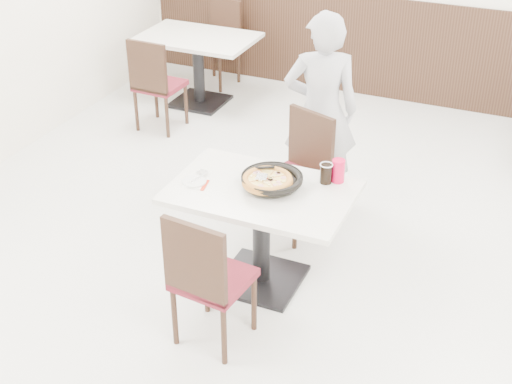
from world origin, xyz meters
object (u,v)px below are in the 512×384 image
at_px(side_plate, 194,181).
at_px(bg_chair_left_far, 216,44).
at_px(chair_near, 214,276).
at_px(pizza, 267,181).
at_px(chair_far, 294,177).
at_px(bg_table_left, 199,70).
at_px(pizza_pan, 272,182).
at_px(diner_person, 321,112).
at_px(cola_glass, 326,174).
at_px(main_table, 261,237).
at_px(red_cup, 338,171).
at_px(bg_chair_left_near, 160,83).

height_order(side_plate, bg_chair_left_far, bg_chair_left_far).
relative_size(chair_near, pizza, 2.83).
height_order(chair_far, bg_table_left, chair_far).
relative_size(pizza_pan, diner_person, 0.21).
bearing_deg(pizza, bg_table_left, 125.84).
distance_m(pizza_pan, cola_glass, 0.37).
xyz_separation_m(pizza_pan, side_plate, (-0.50, -0.15, -0.03)).
xyz_separation_m(chair_far, pizza_pan, (0.09, -0.65, 0.32)).
bearing_deg(cola_glass, bg_chair_left_far, 127.73).
height_order(pizza_pan, pizza, pizza).
bearing_deg(side_plate, cola_glass, 23.81).
distance_m(cola_glass, bg_chair_left_far, 3.78).
bearing_deg(main_table, bg_table_left, 125.20).
distance_m(chair_far, pizza, 0.77).
distance_m(pizza_pan, bg_chair_left_far, 3.77).
height_order(main_table, pizza, pizza).
distance_m(pizza, bg_chair_left_far, 3.79).
bearing_deg(main_table, red_cup, 35.59).
xyz_separation_m(chair_near, diner_person, (0.03, 1.86, 0.34)).
xyz_separation_m(red_cup, bg_chair_left_near, (-2.36, 1.65, -0.35)).
bearing_deg(chair_near, bg_chair_left_near, 132.20).
bearing_deg(pizza, bg_chair_left_far, 121.63).
distance_m(bg_table_left, bg_chair_left_far, 0.59).
distance_m(red_cup, diner_person, 1.01).
xyz_separation_m(main_table, cola_glass, (0.36, 0.26, 0.44)).
distance_m(chair_near, pizza_pan, 0.77).
height_order(red_cup, bg_table_left, red_cup).
distance_m(red_cup, bg_chair_left_near, 2.90).
relative_size(bg_chair_left_near, bg_chair_left_far, 1.00).
distance_m(side_plate, bg_table_left, 3.12).
bearing_deg(chair_near, bg_chair_left_far, 122.28).
xyz_separation_m(pizza_pan, red_cup, (0.37, 0.25, 0.04)).
bearing_deg(bg_chair_left_near, bg_table_left, 87.32).
distance_m(main_table, side_plate, 0.60).
height_order(side_plate, bg_table_left, side_plate).
xyz_separation_m(main_table, bg_chair_left_far, (-1.95, 3.23, 0.10)).
relative_size(chair_far, red_cup, 5.94).
bearing_deg(main_table, chair_far, 92.92).
bearing_deg(pizza, cola_glass, 36.91).
bearing_deg(red_cup, main_table, -144.41).
relative_size(pizza_pan, pizza, 1.01).
relative_size(chair_far, cola_glass, 7.31).
distance_m(side_plate, bg_chair_left_far, 3.66).
xyz_separation_m(main_table, red_cup, (0.42, 0.30, 0.45)).
height_order(pizza, side_plate, pizza).
bearing_deg(chair_far, cola_glass, 151.40).
relative_size(pizza_pan, cola_glass, 2.60).
xyz_separation_m(chair_near, bg_chair_left_far, (-1.91, 3.88, 0.00)).
bearing_deg(bg_chair_left_far, chair_near, 126.54).
relative_size(main_table, bg_chair_left_far, 1.26).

